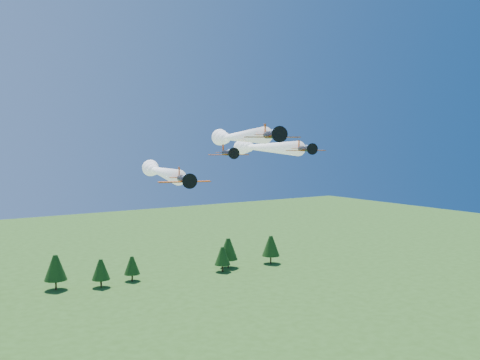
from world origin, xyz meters
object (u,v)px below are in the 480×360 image
plane_right (259,147)px  plane_slot (228,153)px  plane_left (159,171)px  plane_lead (234,137)px

plane_right → plane_slot: size_ratio=6.67×
plane_right → plane_left: bearing=-165.5°
plane_lead → plane_slot: plane_lead is taller
plane_lead → plane_left: plane_lead is taller
plane_lead → plane_slot: bearing=-105.0°
plane_lead → plane_right: size_ratio=0.96×
plane_right → plane_slot: 26.13m
plane_left → plane_slot: plane_slot is taller
plane_lead → plane_left: size_ratio=1.11×
plane_left → plane_right: 23.11m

